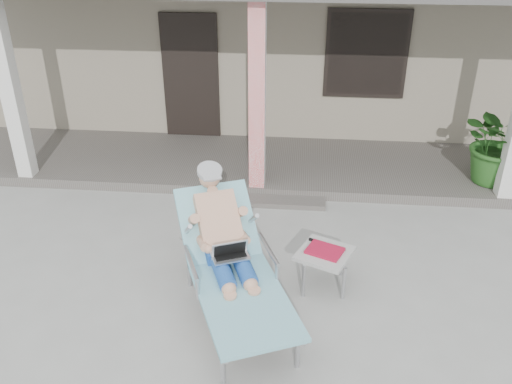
# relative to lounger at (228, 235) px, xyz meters

# --- Properties ---
(ground) EXTENTS (60.00, 60.00, 0.00)m
(ground) POSITION_rel_lounger_xyz_m (0.06, 0.36, -0.86)
(ground) COLOR #9E9E99
(ground) RESTS_ON ground
(house) EXTENTS (10.40, 5.40, 3.30)m
(house) POSITION_rel_lounger_xyz_m (0.06, 6.86, 0.80)
(house) COLOR gray
(house) RESTS_ON ground
(porch_deck) EXTENTS (10.00, 2.00, 0.15)m
(porch_deck) POSITION_rel_lounger_xyz_m (0.06, 3.36, -0.79)
(porch_deck) COLOR #605B56
(porch_deck) RESTS_ON ground
(porch_step) EXTENTS (2.00, 0.30, 0.07)m
(porch_step) POSITION_rel_lounger_xyz_m (0.06, 2.21, -0.82)
(porch_step) COLOR #605B56
(porch_step) RESTS_ON ground
(lounger) EXTENTS (1.55, 2.22, 1.40)m
(lounger) POSITION_rel_lounger_xyz_m (0.00, 0.00, 0.00)
(lounger) COLOR #B7B7BC
(lounger) RESTS_ON ground
(side_table) EXTENTS (0.71, 0.71, 0.48)m
(side_table) POSITION_rel_lounger_xyz_m (0.99, 0.41, -0.46)
(side_table) COLOR #A7A7A3
(side_table) RESTS_ON ground
(potted_palm) EXTENTS (1.38, 1.28, 1.24)m
(potted_palm) POSITION_rel_lounger_xyz_m (3.52, 2.96, -0.09)
(potted_palm) COLOR #26591E
(potted_palm) RESTS_ON porch_deck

